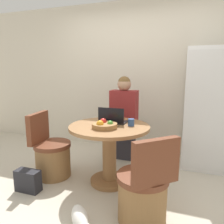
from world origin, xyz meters
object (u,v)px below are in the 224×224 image
dining_table (109,144)px  cat (81,220)px  chair_left_side (51,156)px  handbag (28,181)px  refrigerator (208,109)px  laptop (113,120)px  fruit_bowl (104,125)px  chair_near_right_corner (143,194)px  person_seated (125,116)px

dining_table → cat: bearing=-87.2°
chair_left_side → handbag: 0.46m
refrigerator → handbag: 2.64m
laptop → fruit_bowl: (-0.01, -0.27, -0.01)m
refrigerator → fruit_bowl: 1.66m
dining_table → cat: size_ratio=2.47×
refrigerator → cat: (-1.14, -1.88, -0.78)m
chair_near_right_corner → handbag: size_ratio=2.90×
cat → handbag: (-0.89, 0.36, 0.04)m
refrigerator → laptop: (-1.19, -0.87, -0.07)m
cat → handbag: size_ratio=1.34×
laptop → cat: 1.24m
cat → handbag: handbag is taller
dining_table → chair_left_side: 0.84m
refrigerator → dining_table: 1.59m
refrigerator → person_seated: bearing=-166.6°
refrigerator → handbag: bearing=-143.2°
chair_near_right_corner → cat: (-0.51, -0.29, -0.20)m
chair_left_side → cat: size_ratio=2.16×
refrigerator → cat: refrigerator is taller
chair_left_side → cat: 1.18m
chair_left_side → laptop: 0.98m
laptop → handbag: bearing=37.7°
person_seated → fruit_bowl: (-0.00, -0.86, 0.06)m
chair_left_side → cat: bearing=-139.2°
dining_table → person_seated: 0.75m
person_seated → fruit_bowl: person_seated is taller
fruit_bowl → cat: (0.06, -0.74, -0.70)m
chair_left_side → fruit_bowl: 0.94m
person_seated → dining_table: bearing=91.0°
laptop → refrigerator: bearing=-143.8°
handbag → dining_table: bearing=31.4°
dining_table → person_seated: bearing=91.0°
chair_near_right_corner → handbag: bearing=-46.4°
cat → laptop: bearing=142.7°
fruit_bowl → person_seated: bearing=90.0°
refrigerator → person_seated: refrigerator is taller
laptop → cat: (0.05, -1.01, -0.71)m
person_seated → handbag: bearing=56.0°
person_seated → fruit_bowl: bearing=90.0°
chair_left_side → fruit_bowl: bearing=-99.6°
cat → handbag: 0.96m
refrigerator → chair_near_right_corner: bearing=-111.5°
refrigerator → person_seated: size_ratio=1.30×
person_seated → handbag: person_seated is taller
person_seated → cat: 1.72m
cat → person_seated: bearing=142.0°
refrigerator → chair_near_right_corner: 1.81m
chair_near_right_corner → handbag: chair_near_right_corner is taller
chair_near_right_corner → laptop: laptop is taller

